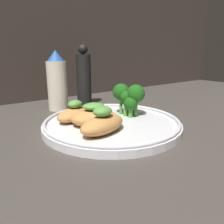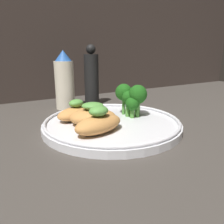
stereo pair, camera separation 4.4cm
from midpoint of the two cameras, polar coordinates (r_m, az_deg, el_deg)
name	(u,v)px [view 2 (the right image)]	position (r cm, az deg, el deg)	size (l,w,h in cm)	color
ground_plane	(112,130)	(45.16, 2.80, -4.82)	(180.00, 180.00, 1.00)	#3D3833
plate	(112,123)	(44.67, 2.82, -3.02)	(27.86, 27.86, 2.00)	silver
grilled_meat_front	(99,123)	(37.87, -0.15, -2.87)	(10.79, 7.30, 4.79)	#BC7F42
grilled_meat_middle	(92,116)	(42.14, -2.24, -0.99)	(10.55, 9.03, 4.50)	#BC7F42
grilled_meat_back	(77,112)	(45.91, -6.56, -0.04)	(10.50, 7.86, 4.27)	#BC7F42
broccoli_bunch	(132,97)	(48.05, 7.89, 3.91)	(6.14, 7.21, 7.02)	#4C8E38
sauce_bottle	(64,81)	(60.44, -10.28, 7.89)	(5.14, 5.14, 15.65)	beige
pepper_grinder	(92,78)	(63.72, -3.39, 8.85)	(4.14, 4.14, 17.25)	black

